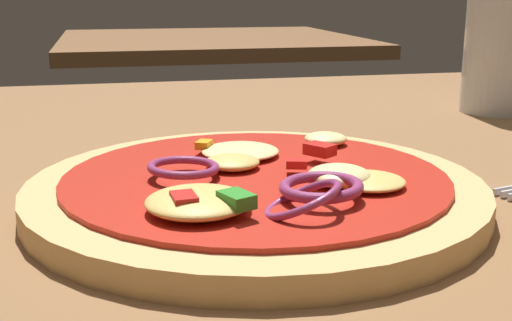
{
  "coord_description": "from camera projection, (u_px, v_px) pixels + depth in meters",
  "views": [
    {
      "loc": [
        -0.08,
        -0.36,
        0.15
      ],
      "look_at": [
        0.0,
        0.0,
        0.05
      ],
      "focal_mm": 46.17,
      "sensor_mm": 36.0,
      "label": 1
    }
  ],
  "objects": [
    {
      "name": "pizza",
      "position": [
        264.0,
        188.0,
        0.37
      ],
      "size": [
        0.26,
        0.26,
        0.03
      ],
      "color": "tan",
      "rests_on": "dining_table"
    },
    {
      "name": "beer_glass",
      "position": [
        499.0,
        48.0,
        0.63
      ],
      "size": [
        0.07,
        0.07,
        0.15
      ],
      "color": "silver",
      "rests_on": "dining_table"
    },
    {
      "name": "background_table",
      "position": [
        209.0,
        43.0,
        1.63
      ],
      "size": [
        0.71,
        0.68,
        0.03
      ],
      "color": "brown",
      "rests_on": "ground"
    },
    {
      "name": "dining_table",
      "position": [
        250.0,
        219.0,
        0.4
      ],
      "size": [
        1.15,
        0.99,
        0.03
      ],
      "color": "brown",
      "rests_on": "ground"
    }
  ]
}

